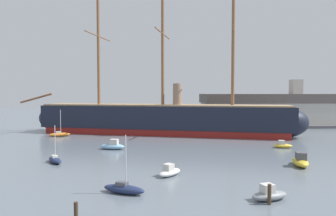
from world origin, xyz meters
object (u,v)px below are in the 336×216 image
motorboat_mid_right (300,161)px  motorboat_far_right (289,133)px  motorboat_near_centre (170,172)px  dockside_warehouse_right (292,110)px  mooring_piling_nearest (76,210)px  tall_ship (163,119)px  sailboat_foreground_left (124,189)px  motorboat_alongside_bow (113,146)px  sailboat_mid_left (55,160)px  sailboat_far_left (60,134)px  mooring_piling_left_pair (269,194)px  sailboat_distant_centre (178,130)px  motorboat_foreground_right (269,194)px  motorboat_alongside_stern (283,145)px

motorboat_mid_right → motorboat_far_right: size_ratio=1.41×
motorboat_near_centre → dockside_warehouse_right: bearing=54.2°
mooring_piling_nearest → dockside_warehouse_right: 86.35m
tall_ship → mooring_piling_nearest: tall_ship is taller
sailboat_foreground_left → motorboat_alongside_bow: sailboat_foreground_left is taller
motorboat_alongside_bow → motorboat_far_right: motorboat_alongside_bow is taller
tall_ship → sailboat_mid_left: size_ratio=13.09×
sailboat_far_left → mooring_piling_left_pair: bearing=-54.6°
motorboat_alongside_bow → dockside_warehouse_right: dockside_warehouse_right is taller
tall_ship → sailboat_distant_centre: tall_ship is taller
dockside_warehouse_right → motorboat_mid_right: bearing=-113.1°
motorboat_far_right → sailboat_distant_centre: 28.06m
motorboat_near_centre → motorboat_alongside_bow: motorboat_alongside_bow is taller
mooring_piling_nearest → sailboat_mid_left: bearing=111.6°
motorboat_near_centre → sailboat_far_left: (-24.45, 36.32, -0.02)m
sailboat_mid_left → sailboat_far_left: 29.28m
sailboat_mid_left → motorboat_alongside_bow: 12.86m
sailboat_foreground_left → motorboat_near_centre: sailboat_foreground_left is taller
sailboat_far_left → dockside_warehouse_right: 69.44m
motorboat_mid_right → sailboat_far_left: bearing=143.6°
motorboat_foreground_right → motorboat_near_centre: (-9.21, 9.24, -0.02)m
motorboat_near_centre → motorboat_alongside_stern: (22.33, 18.75, -0.04)m
sailboat_foreground_left → motorboat_mid_right: sailboat_foreground_left is taller
motorboat_mid_right → motorboat_alongside_stern: 14.80m
motorboat_foreground_right → mooring_piling_nearest: bearing=-168.9°
mooring_piling_nearest → motorboat_alongside_stern: bearing=45.6°
sailboat_far_left → motorboat_mid_right: bearing=-36.4°
sailboat_mid_left → mooring_piling_left_pair: 31.50m
motorboat_near_centre → mooring_piling_left_pair: (8.78, -10.41, 0.42)m
motorboat_alongside_bow → motorboat_far_right: size_ratio=1.30×
sailboat_far_left → mooring_piling_left_pair: (33.23, -46.73, 0.43)m
motorboat_foreground_right → sailboat_mid_left: bearing=146.2°
motorboat_alongside_stern → mooring_piling_nearest: size_ratio=2.71×
motorboat_alongside_stern → motorboat_far_right: (8.50, 16.54, 0.01)m
mooring_piling_left_pair → motorboat_alongside_bow: bearing=122.1°
tall_ship → mooring_piling_nearest: bearing=-99.5°
motorboat_alongside_stern → motorboat_alongside_bow: bearing=180.0°
motorboat_alongside_bow → motorboat_far_right: bearing=22.3°
sailboat_distant_centre → mooring_piling_left_pair: (4.29, -55.36, 0.59)m
motorboat_alongside_stern → dockside_warehouse_right: size_ratio=0.06×
motorboat_foreground_right → motorboat_alongside_bow: motorboat_alongside_bow is taller
motorboat_far_right → dockside_warehouse_right: (10.68, 22.29, 4.46)m
sailboat_distant_centre → motorboat_alongside_stern: bearing=-55.8°
sailboat_foreground_left → motorboat_foreground_right: 14.55m
motorboat_alongside_bow → sailboat_distant_centre: bearing=61.8°
sailboat_mid_left → motorboat_alongside_stern: bearing=15.3°
motorboat_alongside_stern → sailboat_far_left: 49.97m
sailboat_distant_centre → motorboat_mid_right: bearing=-70.5°
motorboat_foreground_right → dockside_warehouse_right: bearing=64.2°
motorboat_foreground_right → sailboat_distant_centre: bearing=95.0°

